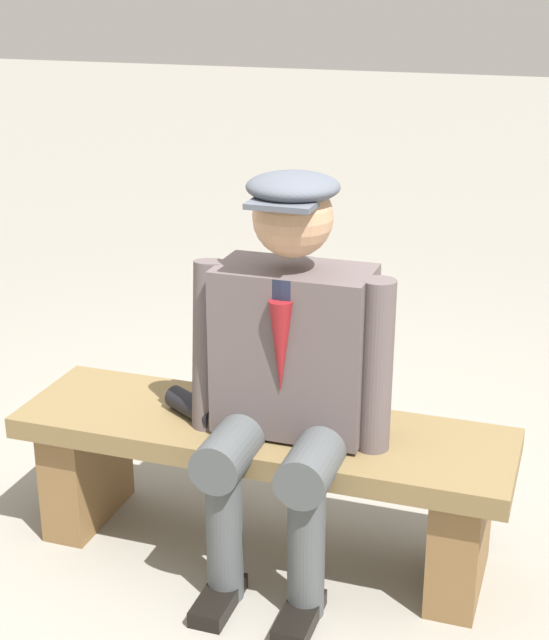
{
  "coord_description": "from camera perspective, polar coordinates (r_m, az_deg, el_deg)",
  "views": [
    {
      "loc": [
        -0.9,
        2.56,
        1.8
      ],
      "look_at": [
        -0.04,
        0.0,
        0.81
      ],
      "focal_mm": 54.11,
      "sensor_mm": 36.0,
      "label": 1
    }
  ],
  "objects": [
    {
      "name": "seated_man",
      "position": [
        2.84,
        0.79,
        -2.66
      ],
      "size": [
        0.62,
        0.58,
        1.26
      ],
      "color": "#584C4D",
      "rests_on": "ground"
    },
    {
      "name": "ground_plane",
      "position": [
        3.25,
        -0.7,
        -13.36
      ],
      "size": [
        30.0,
        30.0,
        0.0
      ],
      "primitive_type": "plane",
      "color": "gray"
    },
    {
      "name": "rolled_magazine",
      "position": [
        3.06,
        -4.8,
        -5.16
      ],
      "size": [
        0.22,
        0.18,
        0.07
      ],
      "primitive_type": "cylinder",
      "rotation": [
        0.0,
        1.57,
        -0.55
      ],
      "color": "black",
      "rests_on": "bench"
    },
    {
      "name": "bench",
      "position": [
        3.09,
        -0.73,
        -8.52
      ],
      "size": [
        1.57,
        0.45,
        0.46
      ],
      "color": "brown",
      "rests_on": "ground"
    }
  ]
}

